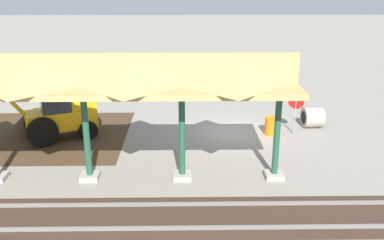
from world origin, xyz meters
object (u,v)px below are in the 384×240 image
object	(u,v)px
backhoe	(58,113)
concrete_pipe	(312,117)
stop_sign	(296,105)
traffic_barrel	(270,126)

from	to	relation	value
backhoe	concrete_pipe	distance (m)	12.65
stop_sign	backhoe	bearing A→B (deg)	2.38
backhoe	traffic_barrel	distance (m)	10.23
backhoe	stop_sign	bearing A→B (deg)	-177.62
backhoe	traffic_barrel	bearing A→B (deg)	-177.96
stop_sign	concrete_pipe	bearing A→B (deg)	-141.68
concrete_pipe	traffic_barrel	distance (m)	2.57
traffic_barrel	concrete_pipe	bearing A→B (deg)	-156.38
traffic_barrel	stop_sign	bearing A→B (deg)	-174.73
concrete_pipe	traffic_barrel	world-z (taller)	concrete_pipe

